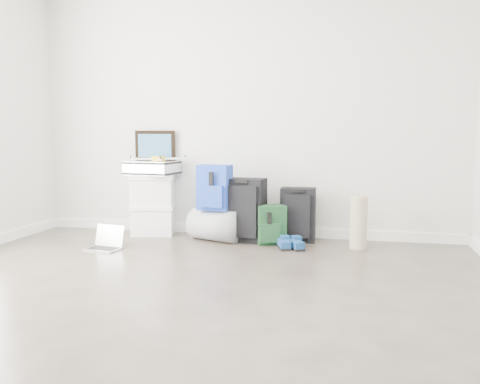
% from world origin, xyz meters
% --- Properties ---
extents(ground, '(5.00, 5.00, 0.00)m').
position_xyz_m(ground, '(0.00, 0.00, 0.00)').
color(ground, '#352C27').
rests_on(ground, ground).
extents(room_envelope, '(4.52, 5.02, 2.71)m').
position_xyz_m(room_envelope, '(0.00, 0.02, 1.72)').
color(room_envelope, silver).
rests_on(room_envelope, ground).
extents(boxes_stack, '(0.52, 0.46, 0.64)m').
position_xyz_m(boxes_stack, '(-0.96, 2.31, 0.32)').
color(boxes_stack, white).
rests_on(boxes_stack, ground).
extents(briefcase, '(0.55, 0.44, 0.14)m').
position_xyz_m(briefcase, '(-0.96, 2.31, 0.71)').
color(briefcase, '#B2B2B7').
rests_on(briefcase, boxes_stack).
extents(painting, '(0.42, 0.12, 0.32)m').
position_xyz_m(painting, '(-0.96, 2.41, 0.95)').
color(painting, black).
rests_on(painting, briefcase).
extents(drone, '(0.54, 0.54, 0.05)m').
position_xyz_m(drone, '(-0.88, 2.29, 0.81)').
color(drone, gold).
rests_on(drone, briefcase).
extents(duffel_bag, '(0.60, 0.49, 0.32)m').
position_xyz_m(duffel_bag, '(-0.23, 2.14, 0.16)').
color(duffel_bag, '#93979B').
rests_on(duffel_bag, ground).
extents(blue_backpack, '(0.34, 0.27, 0.45)m').
position_xyz_m(blue_backpack, '(-0.23, 2.11, 0.53)').
color(blue_backpack, '#164295').
rests_on(blue_backpack, duffel_bag).
extents(large_suitcase, '(0.43, 0.31, 0.63)m').
position_xyz_m(large_suitcase, '(0.06, 2.17, 0.32)').
color(large_suitcase, black).
rests_on(large_suitcase, ground).
extents(green_backpack, '(0.31, 0.28, 0.38)m').
position_xyz_m(green_backpack, '(0.35, 2.10, 0.18)').
color(green_backpack, '#12331E').
rests_on(green_backpack, ground).
extents(carry_on, '(0.35, 0.23, 0.54)m').
position_xyz_m(carry_on, '(0.59, 2.28, 0.27)').
color(carry_on, black).
rests_on(carry_on, ground).
extents(shoes, '(0.30, 0.26, 0.08)m').
position_xyz_m(shoes, '(0.55, 1.94, 0.04)').
color(shoes, black).
rests_on(shoes, ground).
extents(rolled_rug, '(0.16, 0.16, 0.49)m').
position_xyz_m(rolled_rug, '(1.18, 2.10, 0.25)').
color(rolled_rug, tan).
rests_on(rolled_rug, ground).
extents(laptop, '(0.34, 0.27, 0.22)m').
position_xyz_m(laptop, '(-1.13, 1.56, 0.05)').
color(laptop, silver).
rests_on(laptop, ground).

